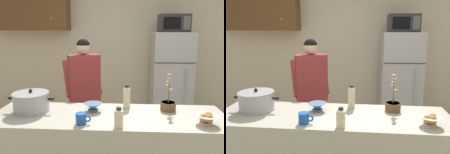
# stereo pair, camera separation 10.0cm
# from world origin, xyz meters

# --- Properties ---
(back_wall_unit) EXTENTS (6.00, 0.48, 2.60)m
(back_wall_unit) POSITION_xyz_m (-0.24, 2.27, 1.41)
(back_wall_unit) COLOR beige
(back_wall_unit) RESTS_ON ground
(refrigerator) EXTENTS (0.64, 0.68, 1.67)m
(refrigerator) POSITION_xyz_m (0.92, 1.85, 0.83)
(refrigerator) COLOR #B7BABF
(refrigerator) RESTS_ON ground
(microwave) EXTENTS (0.48, 0.37, 0.28)m
(microwave) POSITION_xyz_m (0.92, 1.83, 1.81)
(microwave) COLOR #2D2D30
(microwave) RESTS_ON refrigerator
(person_near_pot) EXTENTS (0.59, 0.54, 1.59)m
(person_near_pot) POSITION_xyz_m (-0.40, 0.92, 0.99)
(person_near_pot) COLOR #726656
(person_near_pot) RESTS_ON ground
(cooking_pot) EXTENTS (0.46, 0.35, 0.23)m
(cooking_pot) POSITION_xyz_m (-0.76, 0.05, 1.02)
(cooking_pot) COLOR #ADAFB5
(cooking_pot) RESTS_ON kitchen_island
(coffee_mug) EXTENTS (0.13, 0.09, 0.10)m
(coffee_mug) POSITION_xyz_m (-0.21, -0.22, 0.97)
(coffee_mug) COLOR #1E59B2
(coffee_mug) RESTS_ON kitchen_island
(bread_bowl) EXTENTS (0.19, 0.19, 0.10)m
(bread_bowl) POSITION_xyz_m (0.84, -0.16, 0.97)
(bread_bowl) COLOR beige
(bread_bowl) RESTS_ON kitchen_island
(empty_bowl) EXTENTS (0.18, 0.18, 0.08)m
(empty_bowl) POSITION_xyz_m (-0.16, 0.09, 0.97)
(empty_bowl) COLOR #4C7299
(empty_bowl) RESTS_ON kitchen_island
(bottle_near_edge) EXTENTS (0.07, 0.07, 0.24)m
(bottle_near_edge) POSITION_xyz_m (0.17, 0.23, 1.04)
(bottle_near_edge) COLOR beige
(bottle_near_edge) RESTS_ON kitchen_island
(bottle_mid_counter) EXTENTS (0.08, 0.08, 0.17)m
(bottle_mid_counter) POSITION_xyz_m (0.11, -0.27, 1.00)
(bottle_mid_counter) COLOR beige
(bottle_mid_counter) RESTS_ON kitchen_island
(potted_orchid) EXTENTS (0.15, 0.15, 0.38)m
(potted_orchid) POSITION_xyz_m (0.58, 0.16, 0.98)
(potted_orchid) COLOR brown
(potted_orchid) RESTS_ON kitchen_island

